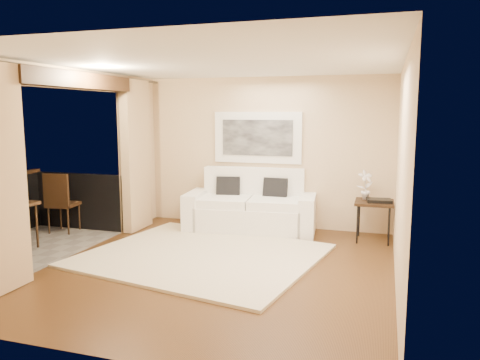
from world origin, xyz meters
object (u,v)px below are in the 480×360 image
at_px(sofa, 251,209).
at_px(orchid, 365,185).
at_px(side_table, 374,205).
at_px(bistro_table, 10,208).
at_px(balcony_chair_far, 60,198).
at_px(ice_bucket, 5,194).

xyz_separation_m(sofa, orchid, (1.94, 0.00, 0.52)).
bearing_deg(orchid, side_table, -34.53).
xyz_separation_m(side_table, orchid, (-0.15, 0.11, 0.30)).
height_order(sofa, bistro_table, sofa).
distance_m(sofa, orchid, 2.01).
bearing_deg(sofa, orchid, -5.53).
xyz_separation_m(balcony_chair_far, ice_bucket, (-0.22, -0.96, 0.22)).
distance_m(bistro_table, ice_bucket, 0.29).
relative_size(side_table, ice_bucket, 3.28).
bearing_deg(orchid, bistro_table, -155.48).
height_order(bistro_table, ice_bucket, ice_bucket).
distance_m(side_table, bistro_table, 5.64).
distance_m(side_table, ice_bucket, 5.78).
bearing_deg(bistro_table, balcony_chair_far, 88.51).
height_order(side_table, balcony_chair_far, balcony_chair_far).
relative_size(orchid, balcony_chair_far, 0.46).
height_order(sofa, orchid, orchid).
relative_size(sofa, orchid, 4.79).
height_order(sofa, side_table, sofa).
xyz_separation_m(bistro_table, balcony_chair_far, (0.03, 1.09, -0.04)).
bearing_deg(ice_bucket, orchid, 22.57).
relative_size(sofa, balcony_chair_far, 2.23).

